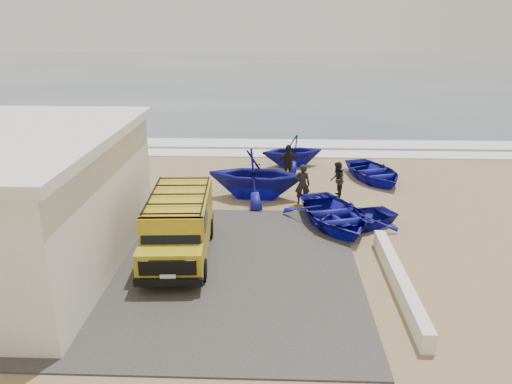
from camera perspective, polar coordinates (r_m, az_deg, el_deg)
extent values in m
plane|color=#937B55|center=(17.62, -2.42, -5.79)|extent=(160.00, 160.00, 0.00)
cube|color=#413E3C|center=(16.12, -10.16, -8.54)|extent=(12.00, 10.00, 0.05)
cube|color=#385166|center=(72.29, 1.10, 13.45)|extent=(180.00, 88.00, 0.01)
cube|color=white|center=(28.90, -0.58, 4.43)|extent=(180.00, 1.60, 0.06)
cube|color=white|center=(31.32, -0.36, 5.60)|extent=(180.00, 2.20, 0.04)
cube|color=black|center=(16.87, -14.79, 1.88)|extent=(0.08, 0.70, 0.90)
cube|color=silver|center=(15.22, 16.04, -9.74)|extent=(0.35, 6.00, 0.55)
cube|color=gold|center=(16.68, -8.70, -3.10)|extent=(2.12, 3.99, 1.65)
cube|color=gold|center=(14.69, -9.79, -8.03)|extent=(1.94, 1.00, 0.90)
cube|color=black|center=(14.77, -9.71, -4.44)|extent=(1.76, 0.44, 0.72)
cube|color=black|center=(14.23, -10.08, -8.54)|extent=(1.61, 0.17, 0.45)
cube|color=black|center=(14.41, -10.00, -10.10)|extent=(1.94, 0.25, 0.22)
cube|color=black|center=(16.32, -8.88, -0.24)|extent=(2.00, 3.69, 0.06)
cylinder|color=black|center=(15.40, -12.79, -8.77)|extent=(0.26, 0.71, 0.70)
cylinder|color=black|center=(18.14, -10.93, -4.18)|extent=(0.26, 0.71, 0.70)
cylinder|color=black|center=(15.14, -6.11, -8.87)|extent=(0.26, 0.71, 0.70)
cylinder|color=black|center=(17.92, -5.32, -4.19)|extent=(0.26, 0.71, 0.70)
imported|color=#13149A|center=(19.06, 8.83, -2.52)|extent=(4.23, 5.07, 0.90)
imported|color=#13149A|center=(19.05, 11.10, -3.00)|extent=(4.13, 3.69, 0.70)
imported|color=#13149A|center=(21.52, 0.00, 2.08)|extent=(4.47, 3.96, 2.17)
imported|color=#13149A|center=(24.71, 13.28, 2.23)|extent=(4.02, 4.75, 0.84)
imported|color=#13149A|center=(26.35, 4.15, 4.73)|extent=(3.77, 3.45, 1.68)
imported|color=black|center=(20.91, 5.32, 0.87)|extent=(0.65, 0.44, 1.76)
imported|color=black|center=(21.98, 9.25, 1.39)|extent=(0.75, 0.88, 1.58)
imported|color=black|center=(23.74, 3.65, 3.28)|extent=(1.16, 0.91, 1.84)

